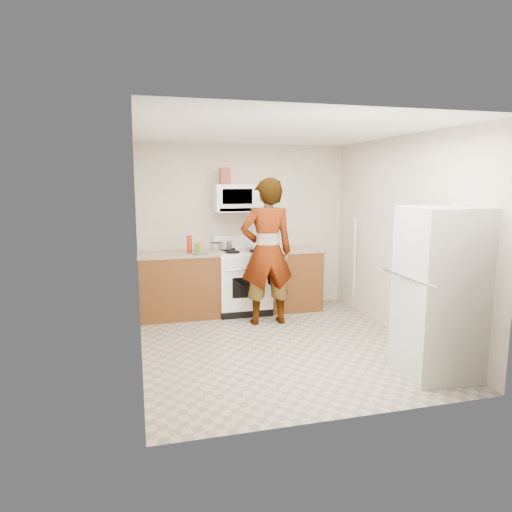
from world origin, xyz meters
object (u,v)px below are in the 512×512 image
object	(u,v)px
person	(267,252)
saucepan	(225,245)
fridge	(440,292)
kettle	(283,241)
gas_range	(242,280)
microwave	(240,198)

from	to	relation	value
person	saucepan	distance (m)	0.86
fridge	kettle	bearing A→B (deg)	108.18
person	fridge	size ratio (longest dim) A/B	1.17
fridge	saucepan	size ratio (longest dim) A/B	8.32
kettle	gas_range	bearing A→B (deg)	178.87
saucepan	gas_range	bearing A→B (deg)	-29.03
person	kettle	xyz separation A→B (m)	(0.51, 0.85, 0.03)
gas_range	fridge	distance (m)	3.05
gas_range	kettle	bearing A→B (deg)	18.19
microwave	fridge	world-z (taller)	microwave
gas_range	saucepan	distance (m)	0.59
person	fridge	distance (m)	2.39
saucepan	microwave	bearing A→B (deg)	-0.18
person	kettle	bearing A→B (deg)	-118.96
gas_range	fridge	size ratio (longest dim) A/B	0.66
gas_range	microwave	distance (m)	1.22
fridge	saucepan	xyz separation A→B (m)	(-1.63, 2.81, 0.16)
kettle	saucepan	xyz separation A→B (m)	(-0.94, -0.10, -0.02)
gas_range	saucepan	world-z (taller)	gas_range
microwave	kettle	distance (m)	0.98
microwave	kettle	bearing A→B (deg)	8.42
person	saucepan	size ratio (longest dim) A/B	9.76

